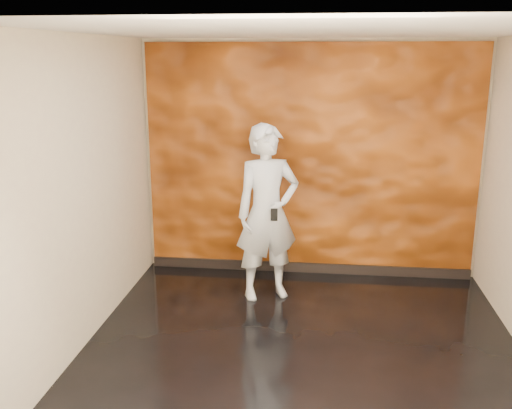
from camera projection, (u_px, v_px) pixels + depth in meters
The scene contains 5 objects.
room at pixel (304, 202), 4.87m from camera, with size 4.02×4.02×2.81m.
feature_wall at pixel (310, 162), 6.76m from camera, with size 3.90×0.06×2.75m, color #CB6117.
baseboard at pixel (308, 267), 7.06m from camera, with size 3.90×0.04×0.12m, color black.
man at pixel (267, 213), 6.15m from camera, with size 0.70×0.46×1.92m, color #ADB5BE.
phone at pixel (274, 215), 5.90m from camera, with size 0.07×0.01×0.13m, color black.
Camera 1 is at (0.14, -4.73, 2.62)m, focal length 40.00 mm.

